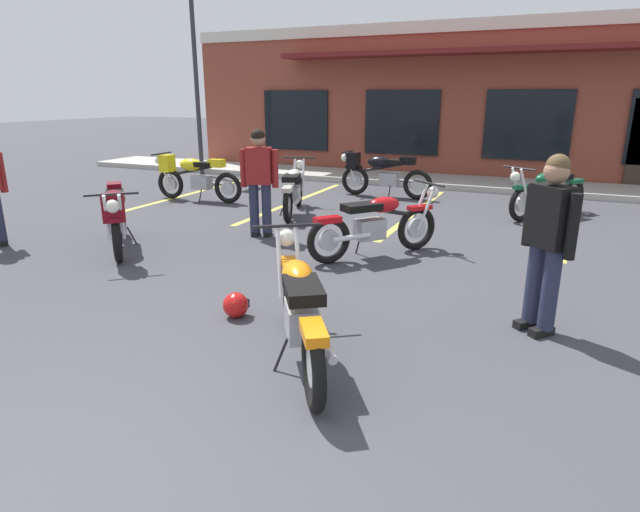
# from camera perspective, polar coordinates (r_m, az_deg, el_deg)

# --- Properties ---
(ground_plane) EXTENTS (80.00, 80.00, 0.00)m
(ground_plane) POSITION_cam_1_polar(r_m,az_deg,el_deg) (6.14, -0.53, -3.69)
(ground_plane) COLOR #3D3D42
(sidewalk_kerb) EXTENTS (22.00, 1.80, 0.14)m
(sidewalk_kerb) POSITION_cam_1_polar(r_m,az_deg,el_deg) (13.88, 13.91, 7.74)
(sidewalk_kerb) COLOR #A8A59E
(sidewalk_kerb) RESTS_ON ground_plane
(brick_storefront_building) EXTENTS (16.01, 7.05, 3.98)m
(brick_storefront_building) POSITION_cam_1_polar(r_m,az_deg,el_deg) (17.67, 16.85, 15.67)
(brick_storefront_building) COLOR brown
(brick_storefront_building) RESTS_ON ground_plane
(painted_stall_lines) EXTENTS (10.53, 4.80, 0.01)m
(painted_stall_lines) POSITION_cam_1_polar(r_m,az_deg,el_deg) (10.42, 10.23, 4.68)
(painted_stall_lines) COLOR #DBCC4C
(painted_stall_lines) RESTS_ON ground_plane
(motorcycle_foreground_classic) EXTENTS (1.40, 1.84, 0.98)m
(motorcycle_foreground_classic) POSITION_cam_1_polar(r_m,az_deg,el_deg) (4.43, -2.19, -5.67)
(motorcycle_foreground_classic) COLOR black
(motorcycle_foreground_classic) RESTS_ON ground_plane
(motorcycle_red_sportbike) EXTENTS (1.52, 1.77, 0.98)m
(motorcycle_red_sportbike) POSITION_cam_1_polar(r_m,az_deg,el_deg) (7.36, 6.07, 3.46)
(motorcycle_red_sportbike) COLOR black
(motorcycle_red_sportbike) RESTS_ON ground_plane
(motorcycle_black_cruiser) EXTENTS (1.42, 1.83, 0.98)m
(motorcycle_black_cruiser) POSITION_cam_1_polar(r_m,az_deg,el_deg) (10.62, 23.32, 6.32)
(motorcycle_black_cruiser) COLOR black
(motorcycle_black_cruiser) RESTS_ON ground_plane
(motorcycle_silver_naked) EXTENTS (1.62, 1.68, 0.98)m
(motorcycle_silver_naked) POSITION_cam_1_polar(r_m,az_deg,el_deg) (8.10, -21.08, 4.14)
(motorcycle_silver_naked) COLOR black
(motorcycle_silver_naked) RESTS_ON ground_plane
(motorcycle_green_cafe_racer) EXTENTS (1.01, 2.04, 0.98)m
(motorcycle_green_cafe_racer) POSITION_cam_1_polar(r_m,az_deg,el_deg) (10.04, -2.86, 7.14)
(motorcycle_green_cafe_racer) COLOR black
(motorcycle_green_cafe_racer) RESTS_ON ground_plane
(motorcycle_orange_scrambler) EXTENTS (2.11, 0.66, 0.98)m
(motorcycle_orange_scrambler) POSITION_cam_1_polar(r_m,az_deg,el_deg) (11.86, 6.57, 8.88)
(motorcycle_orange_scrambler) COLOR black
(motorcycle_orange_scrambler) RESTS_ON ground_plane
(motorcycle_cream_vintage) EXTENTS (2.11, 0.66, 0.98)m
(motorcycle_cream_vintage) POSITION_cam_1_polar(r_m,az_deg,el_deg) (11.66, -13.45, 8.39)
(motorcycle_cream_vintage) COLOR black
(motorcycle_cream_vintage) RESTS_ON ground_plane
(person_in_shorts_foreground) EXTENTS (0.51, 0.48, 1.68)m
(person_in_shorts_foreground) POSITION_cam_1_polar(r_m,az_deg,el_deg) (5.23, 23.35, 2.12)
(person_in_shorts_foreground) COLOR black
(person_in_shorts_foreground) RESTS_ON ground_plane
(person_by_back_row) EXTENTS (0.60, 0.36, 1.68)m
(person_by_back_row) POSITION_cam_1_polar(r_m,az_deg,el_deg) (8.34, -6.54, 8.45)
(person_by_back_row) COLOR black
(person_by_back_row) RESTS_ON ground_plane
(helmet_on_pavement) EXTENTS (0.26, 0.26, 0.26)m
(helmet_on_pavement) POSITION_cam_1_polar(r_m,az_deg,el_deg) (5.45, -9.04, -5.22)
(helmet_on_pavement) COLOR #B71414
(helmet_on_pavement) RESTS_ON ground_plane
(parking_lot_lamp_post) EXTENTS (0.24, 0.76, 4.90)m
(parking_lot_lamp_post) POSITION_cam_1_polar(r_m,az_deg,el_deg) (15.38, -13.59, 20.25)
(parking_lot_lamp_post) COLOR #2D2D33
(parking_lot_lamp_post) RESTS_ON ground_plane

